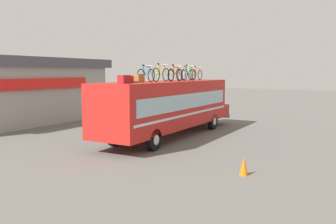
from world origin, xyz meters
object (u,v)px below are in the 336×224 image
(traffic_cone, at_px, (244,166))
(rooftop_bicycle_5, at_px, (188,74))
(luggage_bag_3, at_px, (138,78))
(bus, at_px, (170,105))
(rooftop_bicycle_2, at_px, (161,74))
(luggage_bag_1, at_px, (124,79))
(rooftop_bicycle_7, at_px, (197,74))
(luggage_bag_2, at_px, (126,79))
(rooftop_bicycle_6, at_px, (187,74))
(rooftop_bicycle_1, at_px, (146,75))
(rooftop_bicycle_3, at_px, (175,74))
(rooftop_bicycle_4, at_px, (176,74))

(traffic_cone, bearing_deg, rooftop_bicycle_5, 38.12)
(traffic_cone, bearing_deg, luggage_bag_3, 68.20)
(bus, xyz_separation_m, traffic_cone, (-5.34, -5.91, -1.47))
(rooftop_bicycle_2, xyz_separation_m, traffic_cone, (-4.21, -5.81, -3.15))
(luggage_bag_1, bearing_deg, bus, 4.26)
(rooftop_bicycle_7, bearing_deg, bus, -177.17)
(luggage_bag_2, distance_m, rooftop_bicycle_6, 6.84)
(rooftop_bicycle_1, distance_m, rooftop_bicycle_6, 5.19)
(luggage_bag_2, xyz_separation_m, rooftop_bicycle_1, (1.64, -0.05, 0.21))
(bus, relative_size, rooftop_bicycle_7, 7.55)
(bus, distance_m, rooftop_bicycle_1, 2.75)
(luggage_bag_2, xyz_separation_m, rooftop_bicycle_3, (3.74, -0.56, 0.22))
(rooftop_bicycle_2, relative_size, rooftop_bicycle_6, 1.04)
(luggage_bag_2, relative_size, rooftop_bicycle_2, 0.41)
(rooftop_bicycle_5, distance_m, rooftop_bicycle_6, 1.19)
(bus, relative_size, rooftop_bicycle_1, 7.59)
(rooftop_bicycle_4, bearing_deg, rooftop_bicycle_1, 179.88)
(luggage_bag_2, distance_m, rooftop_bicycle_5, 5.82)
(rooftop_bicycle_6, bearing_deg, luggage_bag_1, -174.13)
(luggage_bag_2, bearing_deg, rooftop_bicycle_2, -6.15)
(rooftop_bicycle_5, height_order, traffic_cone, rooftop_bicycle_5)
(rooftop_bicycle_1, bearing_deg, rooftop_bicycle_6, 3.35)
(rooftop_bicycle_3, distance_m, rooftop_bicycle_7, 4.10)
(bus, height_order, rooftop_bicycle_3, rooftop_bicycle_3)
(rooftop_bicycle_7, bearing_deg, rooftop_bicycle_2, -176.58)
(bus, relative_size, luggage_bag_1, 20.55)
(rooftop_bicycle_5, bearing_deg, luggage_bag_2, 176.51)
(rooftop_bicycle_4, relative_size, rooftop_bicycle_5, 1.01)
(traffic_cone, bearing_deg, rooftop_bicycle_2, 54.06)
(rooftop_bicycle_7, bearing_deg, rooftop_bicycle_5, -169.54)
(luggage_bag_2, bearing_deg, rooftop_bicycle_7, 0.10)
(luggage_bag_2, relative_size, rooftop_bicycle_4, 0.41)
(rooftop_bicycle_1, xyz_separation_m, rooftop_bicycle_2, (1.06, -0.24, 0.03))
(bus, xyz_separation_m, rooftop_bicycle_6, (3.00, 0.44, 1.66))
(rooftop_bicycle_4, distance_m, rooftop_bicycle_6, 2.12)
(luggage_bag_1, distance_m, luggage_bag_2, 0.99)
(rooftop_bicycle_1, height_order, rooftop_bicycle_7, rooftop_bicycle_7)
(traffic_cone, bearing_deg, bus, 47.92)
(rooftop_bicycle_6, bearing_deg, rooftop_bicycle_7, -14.06)
(luggage_bag_1, height_order, luggage_bag_2, luggage_bag_1)
(luggage_bag_3, relative_size, rooftop_bicycle_3, 0.32)
(luggage_bag_1, height_order, rooftop_bicycle_6, rooftop_bicycle_6)
(luggage_bag_3, xyz_separation_m, rooftop_bicycle_7, (6.90, 0.09, 0.16))
(rooftop_bicycle_2, relative_size, rooftop_bicycle_7, 1.08)
(rooftop_bicycle_1, distance_m, rooftop_bicycle_7, 6.16)
(bus, relative_size, luggage_bag_2, 16.90)
(luggage_bag_2, relative_size, traffic_cone, 1.10)
(bus, bearing_deg, rooftop_bicycle_4, 8.16)
(rooftop_bicycle_2, bearing_deg, luggage_bag_1, -176.13)
(luggage_bag_1, distance_m, traffic_cone, 6.33)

